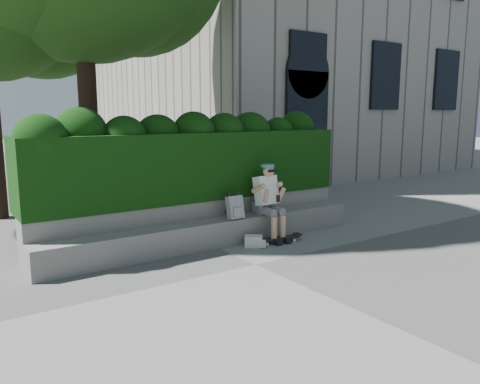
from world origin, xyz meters
TOP-DOWN VIEW (x-y plane):
  - ground at (0.00, 0.00)m, footprint 80.00×80.00m
  - bench_ledge at (0.00, 1.25)m, footprint 6.00×0.45m
  - planter_wall at (0.00, 1.73)m, footprint 6.00×0.50m
  - hedge at (0.00, 1.95)m, footprint 6.00×1.00m
  - person at (1.06, 1.07)m, footprint 0.40×0.76m
  - skateboard at (1.07, 0.77)m, footprint 0.82×0.31m
  - backpack_plaid at (0.40, 1.15)m, footprint 0.28×0.15m
  - backpack_ground at (0.55, 0.80)m, footprint 0.37×0.35m

SIDE VIEW (x-z plane):
  - ground at x=0.00m, z-range 0.00..0.00m
  - skateboard at x=1.07m, z-range 0.03..0.11m
  - backpack_ground at x=0.55m, z-range 0.00..0.19m
  - bench_ledge at x=0.00m, z-range 0.00..0.45m
  - planter_wall at x=0.00m, z-range 0.00..0.75m
  - backpack_plaid at x=0.40m, z-range 0.45..0.86m
  - person at x=1.06m, z-range 0.06..1.44m
  - hedge at x=0.00m, z-range 0.75..1.95m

